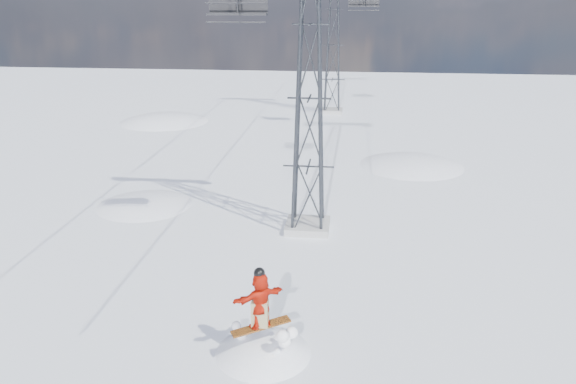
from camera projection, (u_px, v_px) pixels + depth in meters
name	position (u px, v px, depth m)	size (l,w,h in m)	color
ground	(258.00, 337.00, 16.09)	(120.00, 120.00, 0.00)	white
snow_terrain	(243.00, 277.00, 39.69)	(39.00, 37.00, 22.00)	white
lift_tower_near	(309.00, 99.00, 21.70)	(5.20, 1.80, 11.43)	#999999
lift_tower_far	(333.00, 45.00, 45.14)	(5.20, 1.80, 11.43)	#999999
lift_chair_near	(237.00, 7.00, 18.35)	(1.97, 0.57, 2.44)	black
lift_chair_mid	(364.00, 3.00, 36.95)	(2.04, 0.59, 2.53)	black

